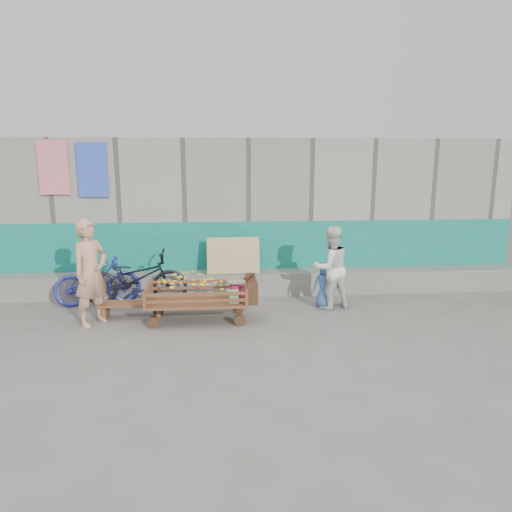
{
  "coord_description": "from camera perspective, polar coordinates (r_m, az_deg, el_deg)",
  "views": [
    {
      "loc": [
        0.07,
        -6.28,
        2.57
      ],
      "look_at": [
        0.65,
        1.2,
        1.0
      ],
      "focal_mm": 32.0,
      "sensor_mm": 36.0,
      "label": 1
    }
  ],
  "objects": [
    {
      "name": "woman",
      "position": [
        8.1,
        9.27,
        -1.43
      ],
      "size": [
        0.85,
        0.74,
        1.47
      ],
      "primitive_type": "imported",
      "rotation": [
        0.0,
        0.0,
        3.45
      ],
      "color": "white",
      "rests_on": "ground"
    },
    {
      "name": "bicycle_blue",
      "position": [
        8.72,
        -19.2,
        -2.89
      ],
      "size": [
        1.57,
        0.81,
        0.91
      ],
      "primitive_type": "imported",
      "rotation": [
        0.0,
        0.0,
        1.84
      ],
      "color": "#29349F",
      "rests_on": "ground"
    },
    {
      "name": "banana_cart",
      "position": [
        7.47,
        -7.6,
        -4.28
      ],
      "size": [
        1.78,
        0.81,
        0.76
      ],
      "color": "brown",
      "rests_on": "ground"
    },
    {
      "name": "building_wall",
      "position": [
        10.39,
        -4.86,
        5.67
      ],
      "size": [
        12.0,
        3.5,
        3.0
      ],
      "color": "gray",
      "rests_on": "ground"
    },
    {
      "name": "child",
      "position": [
        8.19,
        8.57,
        -3.6
      ],
      "size": [
        0.42,
        0.29,
        0.83
      ],
      "primitive_type": "imported",
      "rotation": [
        0.0,
        0.0,
        3.08
      ],
      "color": "#345394",
      "rests_on": "ground"
    },
    {
      "name": "vendor_man",
      "position": [
        7.62,
        -19.96,
        -1.97
      ],
      "size": [
        0.69,
        0.74,
        1.7
      ],
      "primitive_type": "imported",
      "rotation": [
        0.0,
        0.0,
        0.96
      ],
      "color": "tan",
      "rests_on": "ground"
    },
    {
      "name": "bicycle_dark",
      "position": [
        8.54,
        -14.88,
        -2.68
      ],
      "size": [
        1.88,
        0.67,
        0.98
      ],
      "primitive_type": "imported",
      "rotation": [
        0.0,
        0.0,
        1.58
      ],
      "color": "black",
      "rests_on": "ground"
    },
    {
      "name": "bench",
      "position": [
        7.88,
        -15.19,
        -6.11
      ],
      "size": [
        1.09,
        0.33,
        0.27
      ],
      "color": "brown",
      "rests_on": "ground"
    },
    {
      "name": "ground",
      "position": [
        6.79,
        -4.8,
        -10.48
      ],
      "size": [
        80.0,
        80.0,
        0.0
      ],
      "primitive_type": "plane",
      "color": "#5E5B56",
      "rests_on": "ground"
    }
  ]
}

